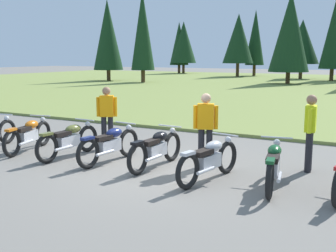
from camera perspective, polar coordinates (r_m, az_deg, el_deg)
The scene contains 12 objects.
ground_plane at distance 9.21m, azimuth -1.81°, elevation -6.08°, with size 140.00×140.00×0.00m, color slate.
grass_moorland at distance 34.58m, azimuth 21.27°, elevation 4.90°, with size 80.00×44.00×0.10m, color olive.
forest_treeline at distance 44.59m, azimuth 20.20°, elevation 11.48°, with size 44.46×24.48×8.62m.
motorcycle_orange at distance 11.55m, azimuth -18.49°, elevation -1.12°, with size 0.75×2.07×0.88m.
motorcycle_olive at distance 10.59m, azimuth -13.38°, elevation -1.82°, with size 0.62×2.10×0.88m.
motorcycle_navy at distance 9.90m, azimuth -7.95°, elevation -2.44°, with size 0.62×2.10×0.88m.
motorcycle_black at distance 9.36m, azimuth -1.61°, elevation -3.06°, with size 0.62×2.10×0.88m.
motorcycle_silver at distance 8.41m, azimuth 5.64°, elevation -4.55°, with size 0.66×2.08×0.88m.
motorcycle_british_green at distance 8.20m, azimuth 14.18°, elevation -5.17°, with size 0.69×2.08×0.88m.
rider_near_row_end at distance 9.30m, azimuth 5.14°, elevation 0.03°, with size 0.52×0.33×1.67m.
rider_in_hivis_vest at distance 9.44m, azimuth 18.81°, elevation -0.31°, with size 0.25×0.55×1.67m.
rider_with_back_turned at distance 11.26m, azimuth -8.32°, elevation 1.64°, with size 0.49×0.37×1.67m.
Camera 1 is at (4.52, -7.63, 2.48)m, focal length 44.71 mm.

